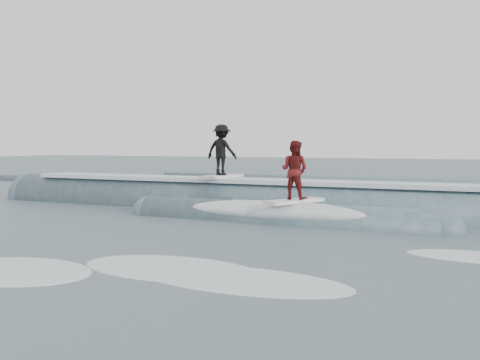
% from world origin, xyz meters
% --- Properties ---
extents(ground, '(160.00, 160.00, 0.00)m').
position_xyz_m(ground, '(0.00, 0.00, 0.00)').
color(ground, '#3E505A').
rests_on(ground, ground).
extents(breaking_wave, '(22.24, 3.79, 2.03)m').
position_xyz_m(breaking_wave, '(0.34, 5.85, 0.05)').
color(breaking_wave, '#344E58').
rests_on(breaking_wave, ground).
extents(surfer_black, '(1.19, 2.06, 1.87)m').
position_xyz_m(surfer_black, '(-1.17, 6.27, 2.00)').
color(surfer_black, silver).
rests_on(surfer_black, ground).
extents(surfer_red, '(1.35, 2.04, 1.78)m').
position_xyz_m(surfer_red, '(2.27, 4.07, 1.42)').
color(surfer_red, white).
rests_on(surfer_red, ground).
extents(whitewater, '(10.30, 6.58, 0.10)m').
position_xyz_m(whitewater, '(2.70, -2.16, 0.00)').
color(whitewater, white).
rests_on(whitewater, ground).
extents(far_swells, '(35.09, 8.65, 0.80)m').
position_xyz_m(far_swells, '(-2.38, 17.65, 0.00)').
color(far_swells, '#344E58').
rests_on(far_swells, ground).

